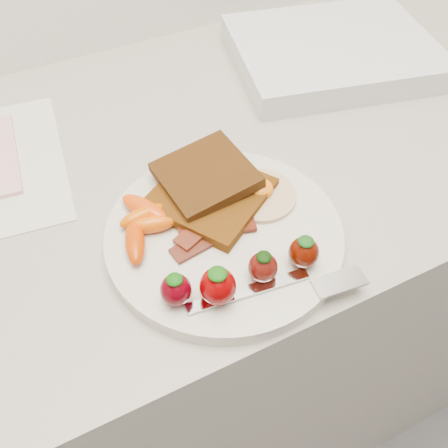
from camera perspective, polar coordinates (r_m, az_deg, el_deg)
name	(u,v)px	position (r m, az deg, el deg)	size (l,w,h in m)	color
counter	(202,319)	(1.04, -2.56, -10.76)	(2.00, 0.60, 0.90)	gray
plate	(224,235)	(0.57, 0.00, -1.25)	(0.27, 0.27, 0.02)	beige
toast_lower	(210,195)	(0.59, -1.57, 3.31)	(0.12, 0.12, 0.01)	#442806
toast_upper	(206,175)	(0.59, -2.12, 5.63)	(0.10, 0.10, 0.01)	black
fried_egg	(260,193)	(0.60, 4.12, 3.54)	(0.11, 0.11, 0.02)	#F9E5BA
bacon_strips	(210,230)	(0.56, -1.56, -0.72)	(0.11, 0.06, 0.01)	#4C1B0D
baby_carrots	(143,222)	(0.56, -9.26, 0.20)	(0.07, 0.11, 0.02)	#D95900
strawberries	(239,274)	(0.50, 1.71, -5.79)	(0.17, 0.05, 0.05)	#4F0009
fork	(290,287)	(0.52, 7.57, -7.10)	(0.18, 0.06, 0.00)	silver
appliance	(333,52)	(0.87, 12.31, 18.68)	(0.31, 0.25, 0.04)	silver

